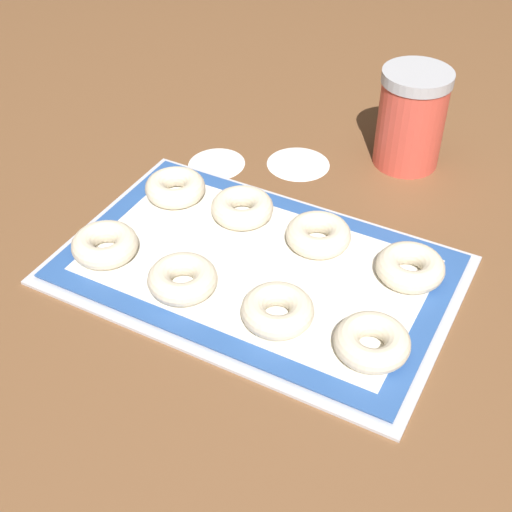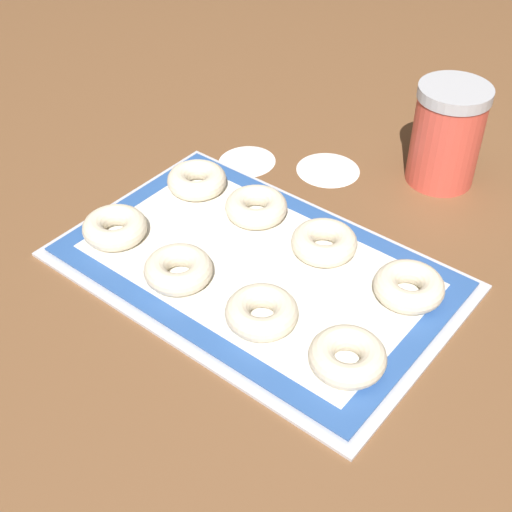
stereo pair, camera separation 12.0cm
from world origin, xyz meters
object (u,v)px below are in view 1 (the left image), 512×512
at_px(baking_tray, 256,269).
at_px(bagel_back_mid_right, 318,235).
at_px(bagel_front_mid_right, 277,310).
at_px(bagel_back_far_left, 175,188).
at_px(bagel_front_mid_left, 182,279).
at_px(flour_canister, 411,118).
at_px(bagel_back_far_right, 410,267).
at_px(bagel_front_far_left, 105,245).
at_px(bagel_back_mid_left, 242,208).
at_px(bagel_front_far_right, 372,342).

relative_size(baking_tray, bagel_back_mid_right, 5.82).
distance_m(baking_tray, bagel_front_mid_right, 0.10).
bearing_deg(bagel_back_far_left, bagel_front_mid_left, -54.35).
xyz_separation_m(baking_tray, flour_canister, (0.08, 0.32, 0.07)).
height_order(bagel_back_far_right, flour_canister, flour_canister).
bearing_deg(bagel_back_far_left, baking_tray, -24.31).
distance_m(bagel_front_mid_left, bagel_front_mid_right, 0.12).
bearing_deg(bagel_back_far_right, bagel_front_mid_left, -147.49).
height_order(bagel_front_far_left, flour_canister, flour_canister).
distance_m(baking_tray, bagel_back_mid_left, 0.10).
height_order(bagel_front_far_left, bagel_back_far_left, same).
bearing_deg(bagel_back_mid_left, bagel_front_far_left, -127.56).
height_order(bagel_back_mid_left, flour_canister, flour_canister).
relative_size(bagel_back_far_left, flour_canister, 0.57).
relative_size(baking_tray, flour_canister, 3.30).
xyz_separation_m(baking_tray, bagel_front_mid_left, (-0.06, -0.08, 0.02)).
relative_size(bagel_front_far_left, bagel_back_far_left, 1.00).
bearing_deg(bagel_back_mid_right, bagel_back_mid_left, 177.74).
xyz_separation_m(bagel_back_far_left, flour_canister, (0.24, 0.25, 0.05)).
bearing_deg(bagel_back_far_right, bagel_front_mid_right, -127.45).
height_order(bagel_front_far_left, bagel_back_mid_right, same).
relative_size(baking_tray, bagel_front_far_right, 5.82).
distance_m(bagel_front_mid_left, bagel_back_mid_right, 0.18).
height_order(bagel_front_mid_left, bagel_front_mid_right, same).
height_order(baking_tray, bagel_front_far_left, bagel_front_far_left).
bearing_deg(baking_tray, bagel_front_far_left, -158.42).
bearing_deg(bagel_back_mid_right, bagel_front_far_left, -147.64).
bearing_deg(bagel_back_mid_right, bagel_back_far_left, 179.64).
bearing_deg(bagel_back_far_right, flour_canister, 109.90).
bearing_deg(bagel_front_far_left, bagel_back_mid_right, 32.36).
distance_m(bagel_front_mid_left, flour_canister, 0.42).
height_order(bagel_front_far_left, bagel_front_far_right, same).
bearing_deg(bagel_front_mid_right, bagel_front_far_left, 179.61).
distance_m(baking_tray, bagel_back_far_left, 0.18).
relative_size(bagel_front_mid_right, bagel_back_mid_left, 1.00).
xyz_separation_m(bagel_front_mid_left, bagel_back_mid_right, (0.11, 0.15, 0.00)).
xyz_separation_m(bagel_back_far_right, flour_canister, (-0.09, 0.25, 0.05)).
xyz_separation_m(bagel_front_mid_left, bagel_back_far_left, (-0.11, 0.15, 0.00)).
bearing_deg(bagel_front_far_left, bagel_front_far_right, 0.56).
distance_m(bagel_front_far_right, bagel_back_far_left, 0.36).
bearing_deg(flour_canister, bagel_front_mid_right, -92.13).
height_order(bagel_back_far_left, bagel_back_far_right, same).
distance_m(bagel_back_far_left, bagel_back_far_right, 0.33).
bearing_deg(bagel_front_mid_left, bagel_front_far_left, 176.29).
xyz_separation_m(bagel_front_mid_right, bagel_back_far_right, (0.11, 0.14, 0.00)).
bearing_deg(bagel_front_mid_right, bagel_back_far_left, 147.70).
bearing_deg(bagel_back_far_left, bagel_front_far_right, -22.42).
height_order(bagel_front_far_left, bagel_back_mid_left, same).
height_order(bagel_back_mid_left, bagel_back_far_right, same).
bearing_deg(baking_tray, flour_canister, 76.14).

